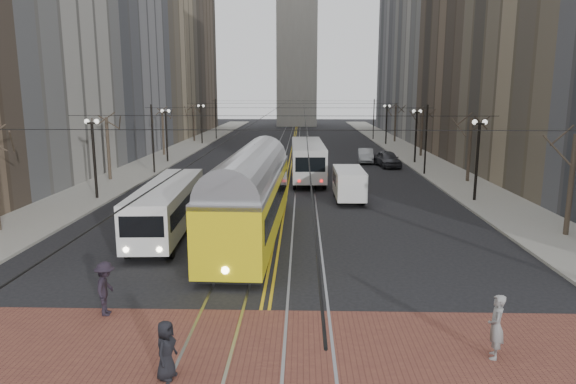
# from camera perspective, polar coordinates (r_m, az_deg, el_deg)

# --- Properties ---
(ground) EXTENTS (260.00, 260.00, 0.00)m
(ground) POSITION_cam_1_polar(r_m,az_deg,el_deg) (20.01, -2.37, -11.85)
(ground) COLOR black
(ground) RESTS_ON ground
(sidewalk_left) EXTENTS (5.00, 140.00, 0.15)m
(sidewalk_left) POSITION_cam_1_polar(r_m,az_deg,el_deg) (65.90, -12.78, 4.11)
(sidewalk_left) COLOR gray
(sidewalk_left) RESTS_ON ground
(sidewalk_right) EXTENTS (5.00, 140.00, 0.15)m
(sidewalk_right) POSITION_cam_1_polar(r_m,az_deg,el_deg) (65.29, 13.72, 4.00)
(sidewalk_right) COLOR gray
(sidewalk_right) RESTS_ON ground
(crosswalk_band) EXTENTS (25.00, 6.00, 0.01)m
(crosswalk_band) POSITION_cam_1_polar(r_m,az_deg,el_deg) (16.41, -3.37, -17.28)
(crosswalk_band) COLOR brown
(crosswalk_band) RESTS_ON ground
(streetcar_rails) EXTENTS (4.80, 130.00, 0.02)m
(streetcar_rails) POSITION_cam_1_polar(r_m,az_deg,el_deg) (63.87, 0.41, 4.10)
(streetcar_rails) COLOR gray
(streetcar_rails) RESTS_ON ground
(centre_lines) EXTENTS (0.42, 130.00, 0.01)m
(centre_lines) POSITION_cam_1_polar(r_m,az_deg,el_deg) (63.86, 0.41, 4.11)
(centre_lines) COLOR gold
(centre_lines) RESTS_ON ground
(building_left_mid) EXTENTS (16.00, 20.00, 34.00)m
(building_left_mid) POSITION_cam_1_polar(r_m,az_deg,el_deg) (70.34, -21.94, 17.86)
(building_left_mid) COLOR slate
(building_left_mid) RESTS_ON ground
(building_left_far) EXTENTS (16.00, 20.00, 40.00)m
(building_left_far) POSITION_cam_1_polar(r_m,az_deg,el_deg) (108.45, -13.34, 17.29)
(building_left_far) COLOR brown
(building_left_far) RESTS_ON ground
(building_right_mid) EXTENTS (16.00, 20.00, 34.00)m
(building_right_mid) POSITION_cam_1_polar(r_m,az_deg,el_deg) (69.38, 23.16, 17.88)
(building_right_mid) COLOR brown
(building_right_mid) RESTS_ON ground
(building_right_far) EXTENTS (16.00, 20.00, 40.00)m
(building_right_far) POSITION_cam_1_polar(r_m,az_deg,el_deg) (107.83, 15.25, 17.24)
(building_right_far) COLOR slate
(building_right_far) RESTS_ON ground
(lamp_posts) EXTENTS (27.60, 57.20, 5.60)m
(lamp_posts) POSITION_cam_1_polar(r_m,az_deg,el_deg) (47.41, -0.00, 5.06)
(lamp_posts) COLOR black
(lamp_posts) RESTS_ON ground
(street_trees) EXTENTS (31.68, 53.28, 5.60)m
(street_trees) POSITION_cam_1_polar(r_m,az_deg,el_deg) (53.87, 0.19, 5.79)
(street_trees) COLOR #382D23
(street_trees) RESTS_ON ground
(trolley_wires) EXTENTS (25.96, 120.00, 6.60)m
(trolley_wires) POSITION_cam_1_polar(r_m,az_deg,el_deg) (53.37, 0.18, 6.79)
(trolley_wires) COLOR black
(trolley_wires) RESTS_ON ground
(transit_bus) EXTENTS (2.90, 11.31, 2.80)m
(transit_bus) POSITION_cam_1_polar(r_m,az_deg,el_deg) (29.23, -13.20, -1.84)
(transit_bus) COLOR white
(transit_bus) RESTS_ON ground
(streetcar) EXTENTS (3.45, 15.88, 3.72)m
(streetcar) POSITION_cam_1_polar(r_m,az_deg,el_deg) (27.78, -4.11, -1.26)
(streetcar) COLOR yellow
(streetcar) RESTS_ON ground
(rear_bus) EXTENTS (3.04, 12.64, 3.28)m
(rear_bus) POSITION_cam_1_polar(r_m,az_deg,el_deg) (46.39, 2.18, 3.48)
(rear_bus) COLOR silver
(rear_bus) RESTS_ON ground
(cargo_van) EXTENTS (2.07, 5.26, 2.32)m
(cargo_van) POSITION_cam_1_polar(r_m,az_deg,el_deg) (37.28, 6.79, 0.77)
(cargo_van) COLOR white
(cargo_van) RESTS_ON ground
(sedan_grey) EXTENTS (2.57, 5.12, 1.67)m
(sedan_grey) POSITION_cam_1_polar(r_m,az_deg,el_deg) (54.96, 11.01, 3.63)
(sedan_grey) COLOR #383A3F
(sedan_grey) RESTS_ON ground
(sedan_silver) EXTENTS (1.96, 4.76, 1.53)m
(sedan_silver) POSITION_cam_1_polar(r_m,az_deg,el_deg) (57.95, 8.61, 4.02)
(sedan_silver) COLOR #94979B
(sedan_silver) RESTS_ON ground
(pedestrian_a) EXTENTS (0.69, 0.91, 1.67)m
(pedestrian_a) POSITION_cam_1_polar(r_m,az_deg,el_deg) (15.08, -13.39, -16.69)
(pedestrian_a) COLOR black
(pedestrian_a) RESTS_ON crosswalk_band
(pedestrian_b) EXTENTS (0.66, 0.82, 1.97)m
(pedestrian_b) POSITION_cam_1_polar(r_m,az_deg,el_deg) (16.78, 22.12, -13.68)
(pedestrian_b) COLOR gray
(pedestrian_b) RESTS_ON crosswalk_band
(pedestrian_d) EXTENTS (0.85, 1.32, 1.95)m
(pedestrian_d) POSITION_cam_1_polar(r_m,az_deg,el_deg) (19.46, -19.60, -10.06)
(pedestrian_d) COLOR black
(pedestrian_d) RESTS_ON crosswalk_band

